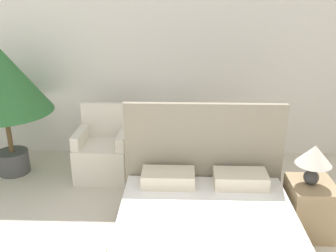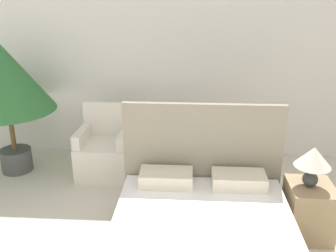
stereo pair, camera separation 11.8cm
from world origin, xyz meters
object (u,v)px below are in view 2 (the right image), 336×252
(table_lamp, at_px, (313,160))
(nightstand, at_px, (308,210))
(armchair_near_window_right, at_px, (177,156))
(armchair_near_window_left, at_px, (105,154))
(potted_palm, at_px, (4,80))
(bed, at_px, (203,252))

(table_lamp, bearing_deg, nightstand, 6.90)
(armchair_near_window_right, xyz_separation_m, table_lamp, (1.28, -1.10, 0.52))
(armchair_near_window_left, bearing_deg, armchair_near_window_right, 1.97)
(armchair_near_window_right, relative_size, nightstand, 1.67)
(armchair_near_window_right, xyz_separation_m, nightstand, (1.31, -1.10, -0.02))
(nightstand, relative_size, table_lamp, 1.36)
(potted_palm, relative_size, nightstand, 3.13)
(potted_palm, distance_m, table_lamp, 3.59)
(armchair_near_window_left, xyz_separation_m, table_lamp, (2.19, -1.10, 0.52))
(bed, height_order, potted_palm, potted_palm)
(nightstand, bearing_deg, table_lamp, -173.10)
(bed, bearing_deg, armchair_near_window_left, 124.21)
(nightstand, xyz_separation_m, table_lamp, (-0.03, -0.00, 0.54))
(bed, relative_size, potted_palm, 1.27)
(armchair_near_window_left, distance_m, potted_palm, 1.50)
(armchair_near_window_left, xyz_separation_m, armchair_near_window_right, (0.91, -0.00, 0.00))
(bed, xyz_separation_m, armchair_near_window_right, (-0.29, 1.76, 0.03))
(nightstand, bearing_deg, armchair_near_window_right, 139.95)
(potted_palm, relative_size, table_lamp, 4.25)
(armchair_near_window_left, bearing_deg, table_lamp, -24.79)
(armchair_near_window_left, distance_m, table_lamp, 2.51)
(armchair_near_window_left, relative_size, armchair_near_window_right, 1.00)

